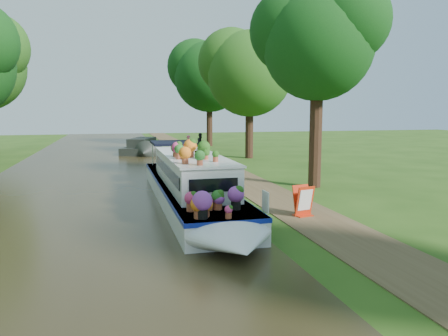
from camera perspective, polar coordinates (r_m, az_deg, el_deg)
ground at (r=15.99m, az=4.07°, el=-4.90°), size 100.00×100.00×0.00m
canal_water at (r=15.25m, az=-18.00°, el=-5.85°), size 10.00×100.00×0.02m
towpath at (r=16.39m, az=8.07°, el=-4.59°), size 2.20×100.00×0.03m
plant_boat at (r=15.63m, az=-4.19°, el=-2.01°), size 2.29×13.52×2.25m
tree_near_overhang at (r=20.13m, az=12.10°, el=16.44°), size 5.52×5.28×8.99m
tree_near_mid at (r=31.48m, az=3.31°, el=13.05°), size 6.90×6.60×9.40m
tree_near_far at (r=42.01m, az=-1.99°, el=12.54°), size 7.59×7.26×10.30m
second_boat at (r=35.21m, az=-10.65°, el=2.68°), size 3.70×6.70×1.22m
sandwich_board at (r=14.45m, az=10.32°, el=-4.42°), size 0.66×0.62×0.99m
pedestrian_pink at (r=32.70m, az=-4.64°, el=2.95°), size 0.63×0.49×1.54m
pedestrian_dark at (r=35.31m, az=-3.06°, el=3.32°), size 0.93×0.85×1.55m
verge_plant at (r=14.20m, az=3.90°, el=-5.57°), size 0.50×0.46×0.45m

